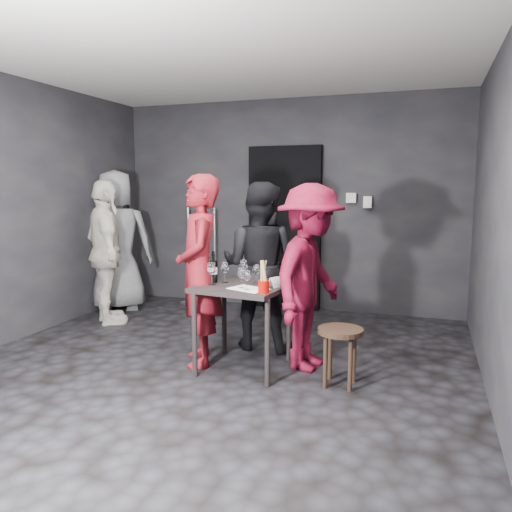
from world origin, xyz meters
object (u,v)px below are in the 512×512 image
(man_maroon, at_px, (310,270))
(bystander_grey, at_px, (117,227))
(breadstick_cup, at_px, (264,277))
(wine_bottle, at_px, (214,270))
(tasting_table, at_px, (244,296))
(woman_black, at_px, (260,259))
(server_red, at_px, (199,258))
(stool, at_px, (340,339))
(hand_truck, at_px, (201,286))
(bystander_cream, at_px, (106,244))

(man_maroon, relative_size, bystander_grey, 0.81)
(breadstick_cup, bearing_deg, wine_bottle, 153.73)
(tasting_table, xyz_separation_m, woman_black, (-0.06, 0.61, 0.24))
(wine_bottle, bearing_deg, bystander_grey, 144.08)
(server_red, height_order, woman_black, server_red)
(wine_bottle, height_order, breadstick_cup, breadstick_cup)
(stool, bearing_deg, woman_black, 142.28)
(hand_truck, distance_m, server_red, 2.46)
(hand_truck, distance_m, stool, 3.20)
(tasting_table, relative_size, bystander_cream, 0.40)
(hand_truck, xyz_separation_m, breadstick_cup, (1.70, -2.39, 0.64))
(woman_black, bearing_deg, bystander_grey, -18.36)
(tasting_table, distance_m, man_maroon, 0.62)
(server_red, relative_size, bystander_grey, 0.89)
(bystander_grey, distance_m, wine_bottle, 2.46)
(tasting_table, xyz_separation_m, breadstick_cup, (0.27, -0.27, 0.22))
(breadstick_cup, bearing_deg, stool, 15.43)
(hand_truck, distance_m, breadstick_cup, 3.00)
(hand_truck, xyz_separation_m, server_red, (1.00, -2.12, 0.73))
(wine_bottle, bearing_deg, hand_truck, 118.36)
(server_red, height_order, bystander_grey, bystander_grey)
(tasting_table, relative_size, stool, 1.60)
(tasting_table, relative_size, server_red, 0.39)
(bystander_grey, xyz_separation_m, breadstick_cup, (2.54, -1.71, -0.20))
(hand_truck, bearing_deg, tasting_table, -38.43)
(tasting_table, relative_size, woman_black, 0.42)
(stool, distance_m, server_red, 1.42)
(bystander_grey, bearing_deg, woman_black, 126.33)
(tasting_table, xyz_separation_m, server_red, (-0.43, 0.00, 0.31))
(tasting_table, bearing_deg, hand_truck, 123.91)
(bystander_grey, height_order, wine_bottle, bystander_grey)
(hand_truck, distance_m, man_maroon, 2.81)
(tasting_table, height_order, stool, tasting_table)
(man_maroon, height_order, wine_bottle, man_maroon)
(tasting_table, height_order, server_red, server_red)
(bystander_cream, bearing_deg, server_red, -162.22)
(hand_truck, height_order, woman_black, woman_black)
(woman_black, distance_m, breadstick_cup, 0.94)
(tasting_table, xyz_separation_m, bystander_cream, (-2.01, 0.85, 0.28))
(man_maroon, xyz_separation_m, bystander_grey, (-2.81, 1.23, 0.20))
(bystander_cream, bearing_deg, hand_truck, -68.72)
(man_maroon, bearing_deg, bystander_cream, 85.75)
(stool, xyz_separation_m, bystander_cream, (-2.87, 0.96, 0.55))
(stool, xyz_separation_m, breadstick_cup, (-0.59, -0.16, 0.50))
(hand_truck, bearing_deg, bystander_grey, -123.42)
(woman_black, height_order, bystander_cream, bystander_cream)
(server_red, relative_size, wine_bottle, 6.95)
(server_red, height_order, breadstick_cup, server_red)
(hand_truck, relative_size, stool, 2.77)
(tasting_table, distance_m, woman_black, 0.66)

